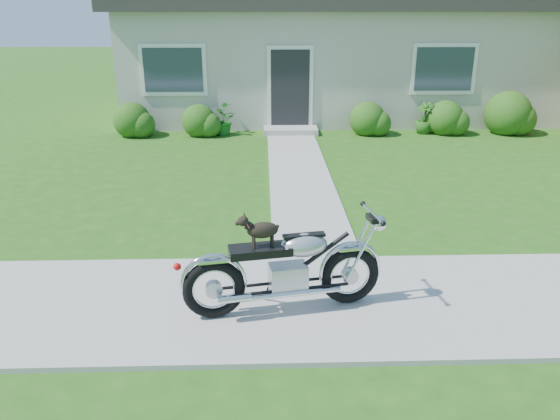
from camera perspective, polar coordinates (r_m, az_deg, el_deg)
The scene contains 8 objects.
ground at distance 6.67m, azimuth 18.05°, elevation -8.91°, with size 80.00×80.00×0.00m, color #235114.
sidewalk at distance 6.66m, azimuth 18.07°, elevation -8.76°, with size 24.00×2.20×0.04m, color #9E9B93.
walkway at distance 10.92m, azimuth 2.03°, elevation 3.85°, with size 1.20×8.00×0.03m, color #9E9B93.
house at distance 17.59m, azimuth 5.69°, elevation 17.29°, with size 12.60×7.03×4.50m.
shrub_row at distance 14.45m, azimuth 9.20°, elevation 9.49°, with size 10.77×1.19×1.19m.
potted_plant_left at distance 14.29m, azimuth -6.13°, elevation 9.35°, with size 0.71×0.61×0.78m, color #185C1B.
potted_plant_right at distance 14.85m, azimuth 14.87°, elevation 9.29°, with size 0.46×0.46×0.82m, color #275B19.
motorcycle_with_dog at distance 5.86m, azimuth 0.81°, elevation -6.07°, with size 2.21×0.71×1.13m.
Camera 1 is at (-2.21, -5.43, 3.18)m, focal length 35.00 mm.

